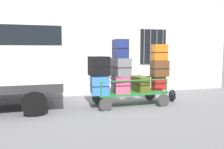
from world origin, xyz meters
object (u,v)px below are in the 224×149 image
suitcase_left_middle (99,66)px  suitcase_midright_top (160,52)px  suitcase_midleft_middle (120,67)px  backpack (172,96)px  suitcase_midleft_top (120,49)px  suitcase_left_bottom (99,85)px  suitcase_midright_middle (160,68)px  suitcase_midleft_bottom (120,84)px  luggage_cart (130,94)px  suitcase_center_bottom (140,84)px  suitcase_midright_bottom (158,83)px

suitcase_left_middle → suitcase_midright_top: size_ratio=1.31×
suitcase_midleft_middle → backpack: 2.29m
suitcase_midright_top → backpack: bearing=5.2°
suitcase_midleft_middle → suitcase_midleft_top: 0.60m
suitcase_left_middle → backpack: 2.96m
suitcase_left_bottom → suitcase_left_middle: suitcase_left_middle is taller
suitcase_midright_middle → suitcase_midright_top: suitcase_midright_top is taller
suitcase_midright_middle → backpack: size_ratio=1.32×
suitcase_midleft_top → backpack: size_ratio=1.65×
suitcase_left_bottom → backpack: 2.78m
suitcase_left_middle → suitcase_midleft_bottom: bearing=-2.5°
suitcase_midleft_bottom → suitcase_midleft_top: bearing=90.0°
luggage_cart → suitcase_center_bottom: 0.49m
suitcase_midleft_top → suitcase_midright_middle: suitcase_midleft_top is taller
suitcase_left_middle → suitcase_midleft_bottom: suitcase_left_middle is taller
suitcase_midleft_bottom → suitcase_center_bottom: (0.72, 0.05, -0.02)m
luggage_cart → suitcase_midleft_middle: (-0.36, -0.01, 0.93)m
suitcase_left_bottom → suitcase_midleft_bottom: suitcase_left_bottom is taller
suitcase_midleft_top → suitcase_left_middle: bearing=178.6°
backpack → suitcase_midleft_bottom: bearing=-177.8°
suitcase_midleft_middle → suitcase_midright_bottom: bearing=1.7°
suitcase_midleft_bottom → suitcase_midright_bottom: size_ratio=1.74×
luggage_cart → suitcase_left_middle: 1.45m
suitcase_left_bottom → suitcase_left_middle: size_ratio=1.26×
luggage_cart → suitcase_midright_bottom: suitcase_midright_bottom is taller
suitcase_left_bottom → suitcase_midleft_top: size_ratio=1.26×
suitcase_midleft_middle → backpack: size_ratio=1.99×
suitcase_center_bottom → luggage_cart: bearing=-175.5°
suitcase_midleft_bottom → suitcase_midright_middle: (1.44, -0.01, 0.49)m
luggage_cart → suitcase_midleft_bottom: (-0.36, -0.02, 0.36)m
suitcase_midleft_middle → suitcase_midright_middle: size_ratio=1.51×
suitcase_midright_bottom → backpack: bearing=1.6°
suitcase_midleft_top → suitcase_midright_middle: size_ratio=1.25×
suitcase_left_bottom → suitcase_midleft_bottom: bearing=1.1°
suitcase_midleft_top → backpack: 2.63m
suitcase_midleft_top → suitcase_midright_top: (1.44, 0.01, -0.13)m
suitcase_midright_bottom → backpack: 0.75m
suitcase_midright_top → suitcase_midleft_bottom: bearing=-179.1°
suitcase_midright_middle → suitcase_midright_bottom: bearing=90.0°
suitcase_left_middle → suitcase_midright_middle: bearing=-1.0°
backpack → suitcase_center_bottom: bearing=-179.0°
suitcase_left_bottom → suitcase_midleft_top: 1.37m
suitcase_left_bottom → suitcase_midright_middle: suitcase_midright_middle is taller
suitcase_left_middle → suitcase_midright_middle: 2.16m
luggage_cart → suitcase_center_bottom: (0.36, 0.03, 0.34)m
suitcase_left_bottom → suitcase_midleft_middle: bearing=2.3°
suitcase_midleft_top → backpack: bearing=1.7°
suitcase_center_bottom → backpack: suitcase_center_bottom is taller
suitcase_midleft_middle → suitcase_midright_top: suitcase_midright_top is taller
backpack → suitcase_midleft_middle: bearing=-178.3°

